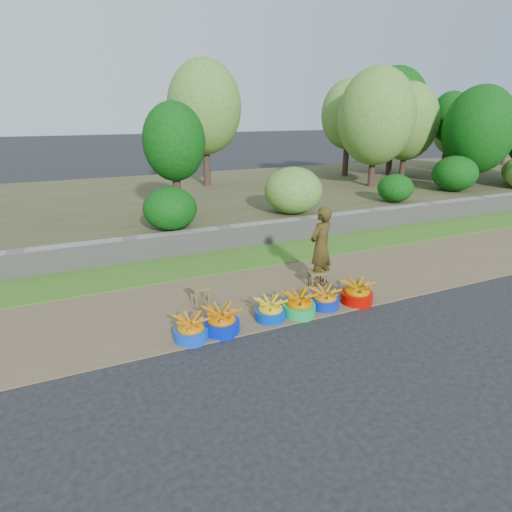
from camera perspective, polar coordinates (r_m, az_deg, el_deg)
name	(u,v)px	position (r m, az deg, el deg)	size (l,w,h in m)	color
ground_plane	(316,320)	(7.04, 7.96, -8.40)	(120.00, 120.00, 0.00)	black
dirt_shoulder	(280,291)	(8.01, 3.16, -4.67)	(80.00, 2.50, 0.02)	brown
grass_verge	(238,259)	(9.69, -2.36, -0.34)	(80.00, 1.50, 0.04)	#3C6E1D
retaining_wall	(225,238)	(10.37, -4.19, 2.40)	(80.00, 0.35, 0.55)	gray
earth_bank	(173,202)	(14.93, -10.95, 7.10)	(80.00, 10.00, 0.50)	#484629
vegetation	(222,123)	(14.23, -4.51, 17.21)	(37.42, 7.61, 4.65)	#34231B
basin_a	(191,330)	(6.40, -8.68, -9.69)	(0.51, 0.51, 0.38)	#0C3DC9
basin_b	(221,321)	(6.54, -4.63, -8.69)	(0.55, 0.55, 0.41)	#001CC5
basin_c	(270,311)	(6.89, 1.92, -7.30)	(0.49, 0.49, 0.37)	#0037BD
basin_d	(299,305)	(7.07, 5.77, -6.54)	(0.54, 0.54, 0.40)	green
basin_e	(325,299)	(7.38, 9.17, -5.71)	(0.49, 0.49, 0.37)	#0723B6
basin_f	(357,293)	(7.67, 13.30, -4.84)	(0.55, 0.55, 0.41)	#B60700
stool_left	(200,290)	(7.50, -7.47, -4.54)	(0.36, 0.30, 0.28)	brown
stool_right	(317,275)	(8.19, 8.11, -2.47)	(0.36, 0.30, 0.29)	brown
vendor_woman	(321,246)	(8.12, 8.65, 1.27)	(0.55, 0.36, 1.52)	black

